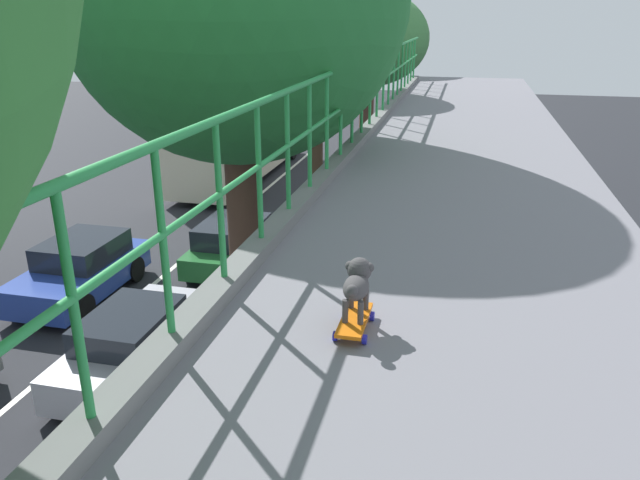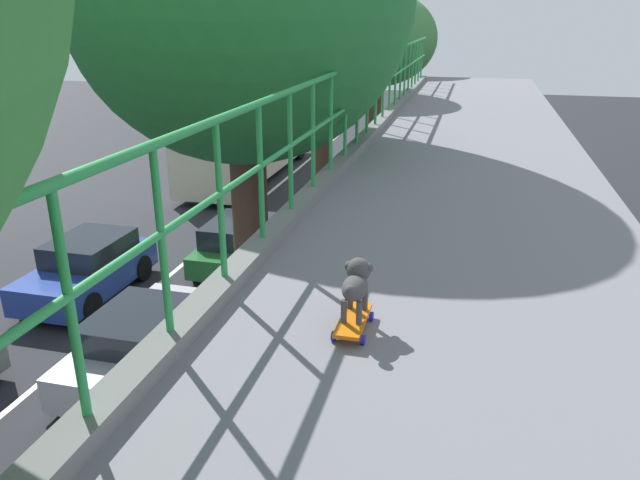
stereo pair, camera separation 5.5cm
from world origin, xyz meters
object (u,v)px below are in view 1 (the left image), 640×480
object	(u,v)px
car_blue_sixth	(81,269)
small_dog	(357,281)
car_silver_fifth	(137,341)
toy_skateboard	(354,321)
car_green_seventh	(236,242)
city_bus	(242,139)

from	to	relation	value
car_blue_sixth	small_dog	xyz separation A→B (m)	(8.86, -9.27, 4.71)
car_silver_fifth	small_dog	world-z (taller)	small_dog
car_blue_sixth	toy_skateboard	world-z (taller)	toy_skateboard
toy_skateboard	small_dog	bearing A→B (deg)	90.15
car_green_seventh	small_dog	bearing A→B (deg)	-65.05
city_bus	small_dog	world-z (taller)	small_dog
city_bus	small_dog	bearing A→B (deg)	-67.56
toy_skateboard	car_blue_sixth	bearing A→B (deg)	133.48
car_green_seventh	small_dog	distance (m)	14.32
car_green_seventh	car_blue_sixth	bearing A→B (deg)	-136.72
car_green_seventh	city_bus	world-z (taller)	city_bus
car_silver_fifth	city_bus	world-z (taller)	city_bus
car_blue_sixth	car_green_seventh	world-z (taller)	car_blue_sixth
toy_skateboard	small_dog	xyz separation A→B (m)	(-0.00, 0.07, 0.23)
city_bus	small_dog	size ratio (longest dim) A/B	28.27
car_green_seventh	city_bus	bearing A→B (deg)	109.20
car_silver_fifth	car_blue_sixth	xyz separation A→B (m)	(-3.23, 2.87, 0.08)
car_green_seventh	toy_skateboard	size ratio (longest dim) A/B	9.31
toy_skateboard	car_silver_fifth	bearing A→B (deg)	131.03
car_green_seventh	toy_skateboard	distance (m)	14.31
city_bus	small_dog	xyz separation A→B (m)	(9.15, -22.15, 3.73)
car_silver_fifth	car_blue_sixth	size ratio (longest dim) A/B	1.07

